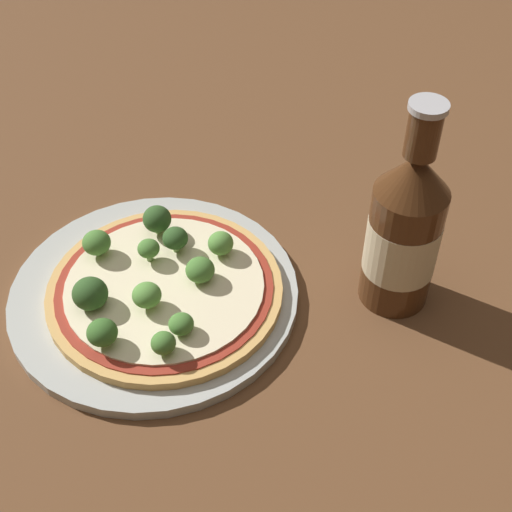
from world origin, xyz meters
name	(u,v)px	position (x,y,z in m)	size (l,w,h in m)	color
ground_plane	(167,301)	(0.00, 0.00, 0.00)	(3.00, 3.00, 0.00)	brown
plate	(156,292)	(-0.01, 0.00, 0.01)	(0.30, 0.30, 0.01)	#B2B7B2
pizza	(163,288)	(0.00, 0.00, 0.02)	(0.24, 0.24, 0.01)	tan
broccoli_floret_0	(181,324)	(0.05, -0.05, 0.04)	(0.02, 0.02, 0.02)	#7A9E5B
broccoli_floret_1	(175,238)	(-0.01, 0.05, 0.04)	(0.03, 0.03, 0.03)	#7A9E5B
broccoli_floret_2	(149,249)	(-0.03, 0.03, 0.04)	(0.02, 0.02, 0.03)	#7A9E5B
broccoli_floret_3	(102,333)	(-0.01, -0.09, 0.04)	(0.03, 0.03, 0.03)	#7A9E5B
broccoli_floret_4	(97,243)	(-0.09, 0.01, 0.04)	(0.03, 0.03, 0.03)	#7A9E5B
broccoli_floret_5	(200,270)	(0.03, 0.02, 0.04)	(0.03, 0.03, 0.03)	#7A9E5B
broccoli_floret_6	(221,243)	(0.03, 0.06, 0.04)	(0.03, 0.03, 0.03)	#7A9E5B
broccoli_floret_7	(150,296)	(0.00, -0.03, 0.04)	(0.03, 0.03, 0.03)	#7A9E5B
broccoli_floret_8	(163,343)	(0.04, -0.08, 0.04)	(0.02, 0.02, 0.02)	#7A9E5B
broccoli_floret_9	(90,294)	(-0.05, -0.05, 0.04)	(0.04, 0.04, 0.03)	#7A9E5B
broccoli_floret_10	(157,219)	(-0.04, 0.07, 0.05)	(0.03, 0.03, 0.03)	#7A9E5B
beer_bottle	(404,231)	(0.21, 0.10, 0.09)	(0.07, 0.07, 0.23)	#472814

